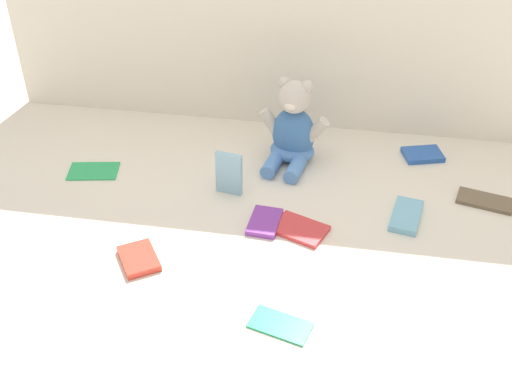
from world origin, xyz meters
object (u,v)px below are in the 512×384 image
object	(u,v)px
book_case_7	(280,324)
book_case_8	(423,155)
book_case_0	(300,229)
book_case_5	(139,259)
book_case_4	(93,170)
book_case_6	(406,216)
book_case_1	(485,201)
teddy_bear	(293,131)
book_case_3	(265,222)
book_case_2	(229,174)

from	to	relation	value
book_case_7	book_case_8	size ratio (longest dim) A/B	1.17
book_case_0	book_case_5	xyz separation A→B (m)	(-0.35, -0.17, 0.00)
book_case_4	book_case_6	size ratio (longest dim) A/B	1.00
book_case_1	book_case_7	world-z (taller)	same
teddy_bear	book_case_1	size ratio (longest dim) A/B	1.77
book_case_3	book_case_5	xyz separation A→B (m)	(-0.26, -0.18, 0.00)
book_case_4	book_case_5	distance (m)	0.41
book_case_5	book_case_0	bearing A→B (deg)	-7.27
book_case_1	book_case_4	distance (m)	1.04
teddy_bear	book_case_0	size ratio (longest dim) A/B	1.95
book_case_2	book_case_5	distance (m)	0.34
book_case_2	book_case_3	distance (m)	0.17
book_case_6	book_case_8	distance (m)	0.30
book_case_0	book_case_1	bearing A→B (deg)	-45.64
teddy_bear	book_case_8	xyz separation A→B (m)	(0.37, 0.08, -0.08)
book_case_2	book_case_7	size ratio (longest dim) A/B	0.94
book_case_1	teddy_bear	bearing A→B (deg)	90.65
book_case_2	book_case_5	xyz separation A→B (m)	(-0.15, -0.30, -0.05)
book_case_6	book_case_7	size ratio (longest dim) A/B	1.07
book_case_5	book_case_7	size ratio (longest dim) A/B	0.85
book_case_7	book_case_8	bearing A→B (deg)	171.23
book_case_5	book_case_8	size ratio (longest dim) A/B	0.99
book_case_7	book_case_1	bearing A→B (deg)	152.86
book_case_2	book_case_4	size ratio (longest dim) A/B	0.88
book_case_3	book_case_7	xyz separation A→B (m)	(0.08, -0.32, -0.00)
book_case_3	book_case_5	bearing A→B (deg)	-141.16
book_case_4	book_case_8	world-z (taller)	book_case_8
book_case_7	book_case_8	distance (m)	0.77
book_case_3	book_case_6	world-z (taller)	book_case_6
book_case_4	book_case_7	xyz separation A→B (m)	(0.58, -0.47, 0.00)
book_case_1	book_case_8	distance (m)	0.25
book_case_6	book_case_7	xyz separation A→B (m)	(-0.26, -0.40, -0.00)
book_case_3	book_case_6	bearing A→B (deg)	17.33
book_case_5	teddy_bear	bearing A→B (deg)	25.81
teddy_bear	book_case_1	bearing A→B (deg)	-2.76
book_case_3	book_case_7	bearing A→B (deg)	-71.54
book_case_2	book_case_6	bearing A→B (deg)	5.71
book_case_5	book_case_1	bearing A→B (deg)	-8.83
book_case_2	book_case_8	distance (m)	0.57
book_case_1	book_case_6	xyz separation A→B (m)	(-0.20, -0.10, 0.00)
teddy_bear	book_case_0	bearing A→B (deg)	-69.06
book_case_0	book_case_6	distance (m)	0.27
book_case_1	book_case_3	size ratio (longest dim) A/B	1.27
book_case_4	book_case_8	distance (m)	0.92
book_case_4	book_case_0	bearing A→B (deg)	-115.75
book_case_4	book_case_5	xyz separation A→B (m)	(0.24, -0.33, 0.00)
book_case_1	book_case_2	bearing A→B (deg)	109.38
teddy_bear	book_case_4	bearing A→B (deg)	-153.52
book_case_2	book_case_3	size ratio (longest dim) A/B	1.08
book_case_0	book_case_3	xyz separation A→B (m)	(-0.09, 0.01, 0.00)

